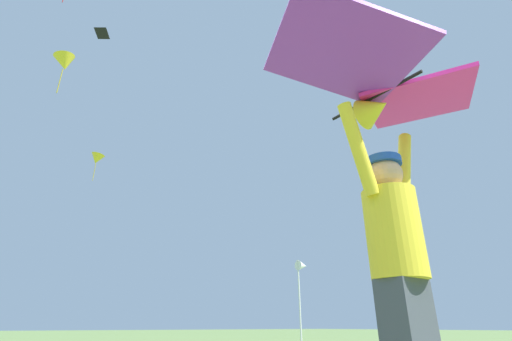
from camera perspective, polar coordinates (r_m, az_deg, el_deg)
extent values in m
cylinder|color=yellow|center=(2.46, 20.93, -9.25)|extent=(0.35, 0.35, 0.56)
sphere|color=tan|center=(2.57, 19.68, -0.72)|extent=(0.23, 0.23, 0.23)
cylinder|color=#1E47AD|center=(2.61, 19.40, 1.20)|extent=(0.25, 0.25, 0.05)
cylinder|color=yellow|center=(2.83, 22.33, 0.26)|extent=(0.28, 0.10, 0.62)
cylinder|color=yellow|center=(2.42, 15.81, 3.38)|extent=(0.28, 0.10, 0.62)
cylinder|color=black|center=(2.86, 17.98, 10.90)|extent=(0.05, 0.77, 0.02)
cube|color=#DB2393|center=(3.21, 24.24, 9.91)|extent=(1.15, 1.09, 0.22)
cube|color=purple|center=(2.56, 13.70, 17.64)|extent=(1.13, 1.06, 0.22)
cone|color=yellow|center=(2.81, 18.23, 9.20)|extent=(0.25, 0.21, 0.24)
cone|color=yellow|center=(26.63, -27.98, 14.79)|extent=(1.76, 1.61, 1.27)
cylinder|color=#A4921C|center=(25.87, -28.56, 12.34)|extent=(0.06, 0.06, 1.79)
cone|color=yellow|center=(29.46, -23.84, 1.68)|extent=(1.21, 1.19, 0.96)
cylinder|color=#A4921C|center=(29.06, -24.17, -0.20)|extent=(0.04, 0.04, 1.37)
pyramid|color=black|center=(23.46, -23.11, 19.32)|extent=(0.81, 0.78, 0.37)
cylinder|color=silver|center=(9.07, 6.92, -20.28)|extent=(0.04, 0.04, 2.05)
cone|color=white|center=(9.25, 7.30, -14.68)|extent=(0.28, 0.24, 0.24)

